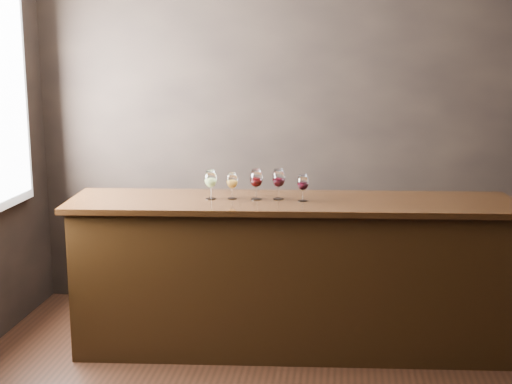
# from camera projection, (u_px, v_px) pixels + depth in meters

# --- Properties ---
(room_shell) EXTENTS (5.02, 4.52, 2.81)m
(room_shell) POSITION_uv_depth(u_px,v_px,m) (301.00, 108.00, 3.47)
(room_shell) COLOR black
(room_shell) RESTS_ON ground
(bar_counter) EXTENTS (3.00, 0.88, 1.04)m
(bar_counter) POSITION_uv_depth(u_px,v_px,m) (291.00, 278.00, 4.98)
(bar_counter) COLOR black
(bar_counter) RESTS_ON ground
(bar_top) EXTENTS (3.11, 0.95, 0.04)m
(bar_top) POSITION_uv_depth(u_px,v_px,m) (291.00, 203.00, 4.88)
(bar_top) COLOR black
(bar_top) RESTS_ON bar_counter
(back_bar_shelf) EXTENTS (2.34, 0.40, 0.84)m
(back_bar_shelf) POSITION_uv_depth(u_px,v_px,m) (329.00, 265.00, 5.60)
(back_bar_shelf) COLOR black
(back_bar_shelf) RESTS_ON ground
(glass_white) EXTENTS (0.09, 0.09, 0.20)m
(glass_white) POSITION_uv_depth(u_px,v_px,m) (211.00, 180.00, 4.88)
(glass_white) COLOR white
(glass_white) RESTS_ON bar_top
(glass_amber) EXTENTS (0.08, 0.08, 0.18)m
(glass_amber) POSITION_uv_depth(u_px,v_px,m) (232.00, 181.00, 4.89)
(glass_amber) COLOR white
(glass_amber) RESTS_ON bar_top
(glass_red_a) EXTENTS (0.09, 0.09, 0.21)m
(glass_red_a) POSITION_uv_depth(u_px,v_px,m) (256.00, 179.00, 4.87)
(glass_red_a) COLOR white
(glass_red_a) RESTS_ON bar_top
(glass_red_b) EXTENTS (0.09, 0.09, 0.21)m
(glass_red_b) POSITION_uv_depth(u_px,v_px,m) (279.00, 179.00, 4.88)
(glass_red_b) COLOR white
(glass_red_b) RESTS_ON bar_top
(glass_red_c) EXTENTS (0.08, 0.08, 0.18)m
(glass_red_c) POSITION_uv_depth(u_px,v_px,m) (303.00, 183.00, 4.82)
(glass_red_c) COLOR white
(glass_red_c) RESTS_ON bar_top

